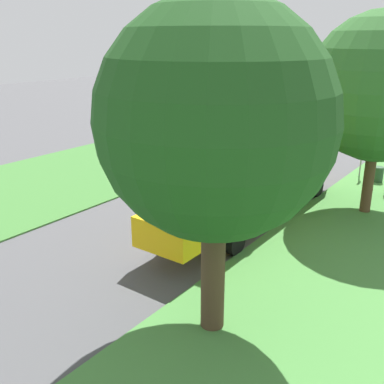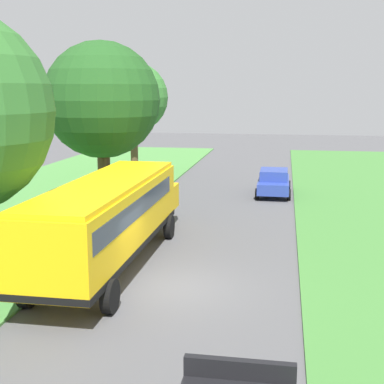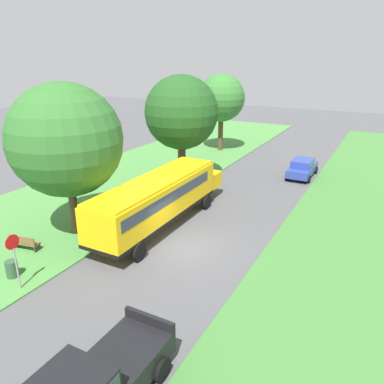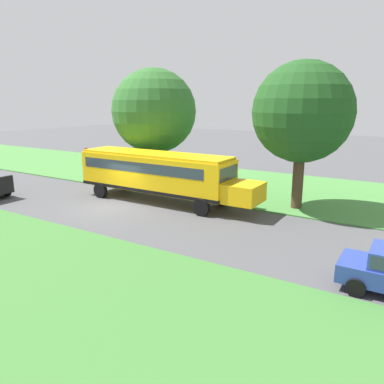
{
  "view_description": "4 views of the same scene",
  "coord_description": "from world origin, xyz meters",
  "px_view_note": "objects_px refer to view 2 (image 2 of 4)",
  "views": [
    {
      "loc": [
        -11.42,
        18.55,
        7.59
      ],
      "look_at": [
        -1.83,
        5.5,
        1.98
      ],
      "focal_mm": 42.0,
      "sensor_mm": 36.0,
      "label": 1
    },
    {
      "loc": [
        3.35,
        -15.95,
        6.27
      ],
      "look_at": [
        -0.5,
        6.29,
        1.91
      ],
      "focal_mm": 50.0,
      "sensor_mm": 36.0,
      "label": 2
    },
    {
      "loc": [
        9.0,
        -15.89,
        9.99
      ],
      "look_at": [
        -1.37,
        3.53,
        1.88
      ],
      "focal_mm": 35.0,
      "sensor_mm": 36.0,
      "label": 3
    },
    {
      "loc": [
        16.22,
        15.8,
        6.37
      ],
      "look_at": [
        -1.73,
        4.75,
        1.22
      ],
      "focal_mm": 35.0,
      "sensor_mm": 36.0,
      "label": 4
    }
  ],
  "objects_px": {
    "school_bus": "(111,214)",
    "car_blue_nearest": "(274,181)",
    "oak_tree_far_end": "(133,97)",
    "oak_tree_roadside_mid": "(104,100)"
  },
  "relations": [
    {
      "from": "school_bus",
      "to": "car_blue_nearest",
      "type": "relative_size",
      "value": 2.82
    },
    {
      "from": "oak_tree_far_end",
      "to": "oak_tree_roadside_mid",
      "type": "bearing_deg",
      "value": -80.93
    },
    {
      "from": "car_blue_nearest",
      "to": "oak_tree_roadside_mid",
      "type": "relative_size",
      "value": 0.51
    },
    {
      "from": "car_blue_nearest",
      "to": "oak_tree_far_end",
      "type": "bearing_deg",
      "value": 151.59
    },
    {
      "from": "car_blue_nearest",
      "to": "oak_tree_far_end",
      "type": "relative_size",
      "value": 0.54
    },
    {
      "from": "oak_tree_far_end",
      "to": "school_bus",
      "type": "bearing_deg",
      "value": -76.3
    },
    {
      "from": "school_bus",
      "to": "car_blue_nearest",
      "type": "height_order",
      "value": "school_bus"
    },
    {
      "from": "oak_tree_roadside_mid",
      "to": "school_bus",
      "type": "bearing_deg",
      "value": -70.05
    },
    {
      "from": "car_blue_nearest",
      "to": "oak_tree_roadside_mid",
      "type": "xyz_separation_m",
      "value": [
        -8.4,
        -6.06,
        4.87
      ]
    },
    {
      "from": "car_blue_nearest",
      "to": "school_bus",
      "type": "bearing_deg",
      "value": -110.85
    }
  ]
}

